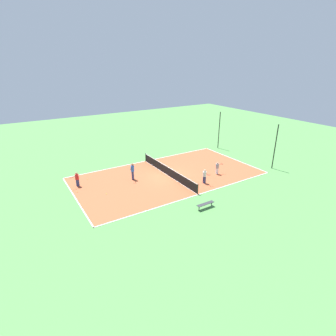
% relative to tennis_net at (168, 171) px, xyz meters
% --- Properties ---
extents(ground_plane, '(80.00, 80.00, 0.00)m').
position_rel_tennis_net_xyz_m(ground_plane, '(0.00, 0.00, -0.56)').
color(ground_plane, '#518E47').
extents(court_surface, '(10.88, 20.20, 0.02)m').
position_rel_tennis_net_xyz_m(court_surface, '(0.00, 0.00, -0.55)').
color(court_surface, '#B75633').
rests_on(court_surface, ground_plane).
extents(tennis_net, '(10.68, 0.10, 1.06)m').
position_rel_tennis_net_xyz_m(tennis_net, '(0.00, 0.00, 0.00)').
color(tennis_net, black).
rests_on(tennis_net, court_surface).
extents(bench, '(0.36, 1.68, 0.45)m').
position_rel_tennis_net_xyz_m(bench, '(7.65, -1.01, -0.17)').
color(bench, '#333338').
rests_on(bench, ground_plane).
extents(player_far_white, '(0.95, 0.38, 1.51)m').
position_rel_tennis_net_xyz_m(player_far_white, '(3.71, 2.11, 0.32)').
color(player_far_white, navy).
rests_on(player_far_white, court_surface).
extents(player_near_blue, '(0.95, 0.82, 1.84)m').
position_rel_tennis_net_xyz_m(player_near_blue, '(-1.08, -3.75, 0.54)').
color(player_near_blue, navy).
rests_on(player_near_blue, court_surface).
extents(player_baseline_gray, '(0.40, 0.95, 1.44)m').
position_rel_tennis_net_xyz_m(player_baseline_gray, '(2.60, 4.85, 0.27)').
color(player_baseline_gray, white).
rests_on(player_baseline_gray, court_surface).
extents(player_coach_red, '(0.61, 0.99, 1.51)m').
position_rel_tennis_net_xyz_m(player_coach_red, '(-2.53, -9.18, 0.32)').
color(player_coach_red, navy).
rests_on(player_coach_red, court_surface).
extents(tennis_ball_left_sideline, '(0.07, 0.07, 0.07)m').
position_rel_tennis_net_xyz_m(tennis_ball_left_sideline, '(-2.49, -3.18, -0.50)').
color(tennis_ball_left_sideline, '#CCE033').
rests_on(tennis_ball_left_sideline, court_surface).
extents(tennis_ball_near_net, '(0.07, 0.07, 0.07)m').
position_rel_tennis_net_xyz_m(tennis_ball_near_net, '(-1.18, -9.61, -0.50)').
color(tennis_ball_near_net, '#CCE033').
rests_on(tennis_ball_near_net, court_surface).
extents(tennis_ball_midcourt, '(0.07, 0.07, 0.07)m').
position_rel_tennis_net_xyz_m(tennis_ball_midcourt, '(-3.65, -7.90, -0.50)').
color(tennis_ball_midcourt, '#CCE033').
rests_on(tennis_ball_midcourt, court_surface).
extents(tennis_ball_right_alley, '(0.07, 0.07, 0.07)m').
position_rel_tennis_net_xyz_m(tennis_ball_right_alley, '(0.68, -7.34, -0.50)').
color(tennis_ball_right_alley, '#CCE033').
rests_on(tennis_ball_right_alley, court_surface).
extents(fence_post_back_left, '(0.12, 0.12, 5.27)m').
position_rel_tennis_net_xyz_m(fence_post_back_left, '(-4.71, 11.59, 2.07)').
color(fence_post_back_left, black).
rests_on(fence_post_back_left, ground_plane).
extents(fence_post_back_right, '(0.12, 0.12, 5.27)m').
position_rel_tennis_net_xyz_m(fence_post_back_right, '(4.71, 11.59, 2.07)').
color(fence_post_back_right, black).
rests_on(fence_post_back_right, ground_plane).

